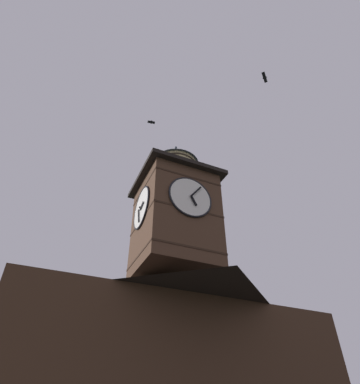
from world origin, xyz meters
name	(u,v)px	position (x,y,z in m)	size (l,w,h in m)	color
building_main	(148,360)	(-0.70, -1.43, 3.87)	(12.40, 10.29, 7.57)	#412A1D
clock_tower	(175,211)	(-1.67, -0.95, 11.36)	(4.54, 4.54, 8.80)	#4C3323
pine_tree_behind	(152,325)	(-2.20, -5.38, 6.35)	(6.61, 6.61, 14.92)	#473323
moon	(155,331)	(-16.88, -45.76, 15.99)	(1.97, 1.97, 1.97)	silver
flying_bird_high	(265,78)	(-4.72, 4.91, 17.82)	(0.68, 0.61, 0.14)	black
flying_bird_low	(151,122)	(-0.30, -2.35, 19.55)	(0.57, 0.32, 0.16)	black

